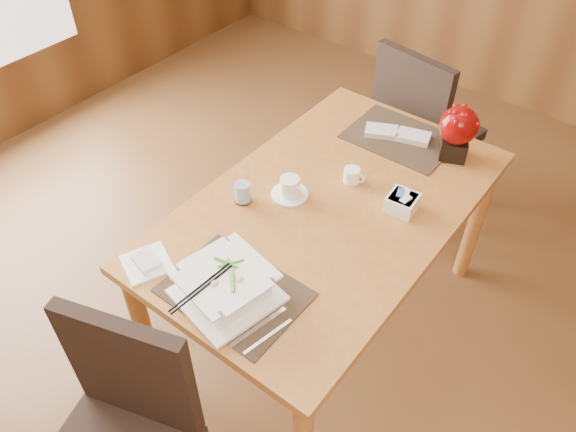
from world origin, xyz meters
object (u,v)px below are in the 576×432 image
Objects in this scene: creamer_jug at (352,175)px; near_chair at (121,432)px; soup_setting at (226,286)px; coffee_cup at (290,188)px; dining_table at (328,222)px; water_glass at (242,185)px; bread_plate at (147,263)px; sugar_caddy at (402,203)px; far_chair at (419,124)px; berry_decor at (458,130)px.

creamer_jug is 0.09× the size of near_chair.
coffee_cup is at bearing 116.99° from soup_setting.
dining_table is 0.38m from water_glass.
soup_setting is at bearing -55.27° from water_glass.
soup_setting is at bearing 68.52° from near_chair.
creamer_jug is at bearing 71.03° from near_chair.
water_glass is at bearing -132.07° from coffee_cup.
coffee_cup reaches higher than bread_plate.
bread_plate is at bearing -125.25° from sugar_caddy.
near_chair is at bearing -55.25° from bread_plate.
creamer_jug is at bearing 101.62° from soup_setting.
water_glass is 0.17× the size of near_chair.
near_chair is (0.24, -0.87, -0.29)m from water_glass.
water_glass reaches higher than bread_plate.
sugar_caddy is 0.93m from far_chair.
berry_decor is (0.52, 0.76, 0.06)m from water_glass.
dining_table is 1.54× the size of far_chair.
bread_plate is 0.55m from near_chair.
soup_setting is 0.76m from sugar_caddy.
water_glass is 0.16× the size of far_chair.
creamer_jug is 1.25m from near_chair.
berry_decor is at bearing 55.72° from water_glass.
coffee_cup is 0.26m from creamer_jug.
berry_decor is 1.54× the size of bread_plate.
bread_plate is (-0.32, -0.64, 0.10)m from dining_table.
water_glass reaches higher than coffee_cup.
bread_plate reaches higher than dining_table.
sugar_caddy is at bearing 27.05° from coffee_cup.
soup_setting is 0.55m from coffee_cup.
creamer_jug is 0.09× the size of far_chair.
water_glass is at bearing 87.79° from near_chair.
water_glass is at bearing 91.38° from far_chair.
dining_table is 13.87× the size of sugar_caddy.
near_chair is (-0.28, -1.62, -0.35)m from berry_decor.
bread_plate is 0.16× the size of far_chair.
near_chair is (0.29, -0.41, -0.22)m from bread_plate.
soup_setting reaches higher than creamer_jug.
soup_setting is 2.24× the size of bread_plate.
bread_plate is at bearing 107.11° from near_chair.
water_glass is (-0.27, 0.39, 0.02)m from soup_setting.
water_glass is (-0.12, -0.14, 0.04)m from coffee_cup.
creamer_jug is 0.55× the size of bread_plate.
coffee_cup is at bearing -161.39° from dining_table.
creamer_jug is at bearing 93.23° from dining_table.
soup_setting is 2.34× the size of coffee_cup.
water_glass is 1.03× the size of bread_plate.
dining_table is at bearing 70.30° from near_chair.
creamer_jug reaches higher than bread_plate.
berry_decor is at bearing 67.19° from dining_table.
creamer_jug is 0.48m from berry_decor.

